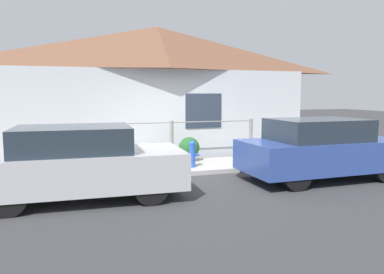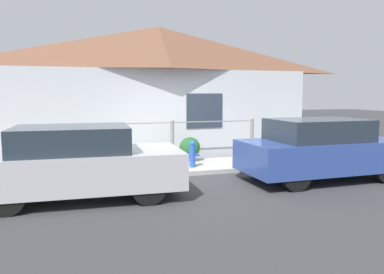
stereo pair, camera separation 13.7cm
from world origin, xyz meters
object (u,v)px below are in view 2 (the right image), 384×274
Objects in this scene: fire_hydrant at (192,153)px; potted_plant_near_hydrant at (190,148)px; car_left at (79,163)px; car_right at (321,149)px.

fire_hydrant is 0.88m from potted_plant_near_hydrant.
fire_hydrant is (2.74, 1.71, -0.22)m from car_left.
fire_hydrant is at bearing -102.52° from potted_plant_near_hydrant.
car_right reaches higher than fire_hydrant.
car_left is at bearing -138.72° from potted_plant_near_hydrant.
car_left is 3.24m from fire_hydrant.
car_right is 3.48m from potted_plant_near_hydrant.
car_left is 1.01× the size of car_right.
fire_hydrant reaches higher than potted_plant_near_hydrant.
car_right reaches higher than potted_plant_near_hydrant.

